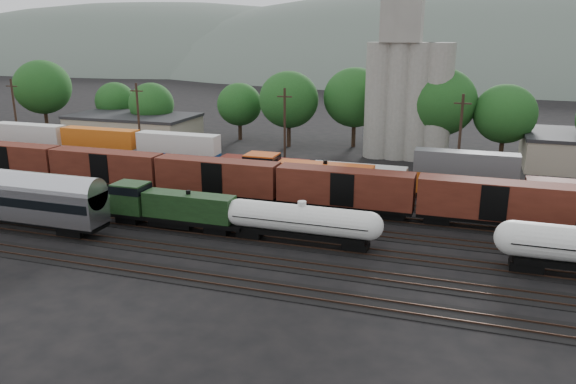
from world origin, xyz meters
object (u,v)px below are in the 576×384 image
(orange_locomotive, at_px, (299,176))
(grain_silo, at_px, (407,87))
(tank_car_a, at_px, (302,221))
(green_locomotive, at_px, (165,206))

(orange_locomotive, distance_m, grain_silo, 28.94)
(grain_silo, bearing_deg, orange_locomotive, -109.91)
(tank_car_a, bearing_deg, green_locomotive, 180.00)
(tank_car_a, height_order, grain_silo, grain_silo)
(tank_car_a, relative_size, orange_locomotive, 0.80)
(tank_car_a, xyz_separation_m, orange_locomotive, (-4.96, 15.00, 0.30))
(orange_locomotive, bearing_deg, tank_car_a, -71.71)
(green_locomotive, bearing_deg, tank_car_a, -0.00)
(green_locomotive, distance_m, orange_locomotive, 17.92)
(tank_car_a, bearing_deg, orange_locomotive, 108.29)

